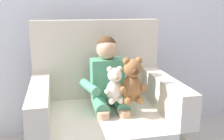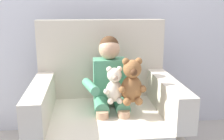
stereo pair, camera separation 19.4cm
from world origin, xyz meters
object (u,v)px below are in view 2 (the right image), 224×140
at_px(seated_child, 110,83).
at_px(plush_brown, 132,82).
at_px(plush_cream, 114,86).
at_px(armchair, 105,122).

xyz_separation_m(seated_child, plush_brown, (0.14, -0.19, 0.06)).
bearing_deg(plush_cream, armchair, 129.04).
bearing_deg(plush_brown, seated_child, 119.48).
relative_size(seated_child, plush_cream, 2.99).
height_order(armchair, seated_child, armchair).
relative_size(armchair, plush_cream, 4.23).
xyz_separation_m(armchair, plush_cream, (0.06, -0.13, 0.35)).
relative_size(plush_brown, plush_cream, 1.25).
height_order(plush_brown, plush_cream, plush_brown).
bearing_deg(seated_child, plush_brown, -53.53).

